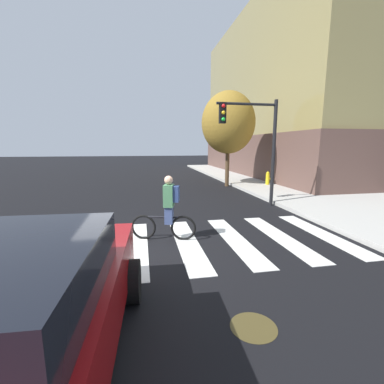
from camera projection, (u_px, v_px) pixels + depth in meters
The scene contains 9 objects.
ground_plane at pixel (140, 246), 6.45m from camera, with size 120.00×120.00×0.00m, color black.
crosswalk_stripes at pixel (162, 244), 6.56m from camera, with size 9.44×3.67×0.01m.
manhole_cover at pixel (253, 327), 3.57m from camera, with size 0.64×0.64×0.01m, color #473D1E.
sedan_near at pixel (10, 323), 2.42m from camera, with size 2.34×4.69×1.59m.
cyclist at pixel (168, 208), 6.74m from camera, with size 1.67×0.50×1.69m.
traffic_light_near at pixel (255, 135), 10.23m from camera, with size 2.47×0.28×4.20m.
fire_hydrant at pixel (268, 178), 15.61m from camera, with size 0.33×0.22×0.78m.
street_tree_near at pixel (228, 123), 15.40m from camera, with size 3.14×3.14×5.58m.
corner_building at pixel (337, 100), 22.67m from camera, with size 17.78×20.44×12.86m.
Camera 1 is at (0.12, -6.26, 2.43)m, focal length 24.55 mm.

